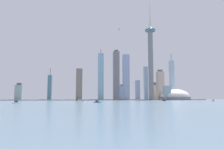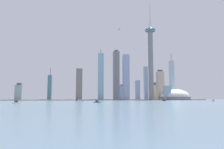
{
  "view_description": "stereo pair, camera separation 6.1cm",
  "coord_description": "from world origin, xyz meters",
  "px_view_note": "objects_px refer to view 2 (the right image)",
  "views": [
    {
      "loc": [
        -67.46,
        -295.29,
        10.39
      ],
      "look_at": [
        25.82,
        396.84,
        82.47
      ],
      "focal_mm": 34.85,
      "sensor_mm": 36.0,
      "label": 1
    },
    {
      "loc": [
        -67.4,
        -295.3,
        10.39
      ],
      "look_at": [
        25.82,
        396.84,
        82.47
      ],
      "focal_mm": 34.85,
      "sensor_mm": 36.0,
      "label": 2
    }
  ],
  "objects_px": {
    "skyscraper_8": "(123,93)",
    "skyscraper_2": "(146,83)",
    "stadium_dome": "(175,97)",
    "skyscraper_11": "(19,92)",
    "boat_3": "(83,101)",
    "skyscraper_0": "(138,90)",
    "skyscraper_6": "(79,84)",
    "boat_1": "(213,100)",
    "boat_5": "(164,100)",
    "skyscraper_12": "(172,80)",
    "boat_4": "(16,102)",
    "skyscraper_3": "(167,93)",
    "skyscraper_10": "(116,75)",
    "skyscraper_4": "(126,77)",
    "skyscraper_7": "(155,92)",
    "airplane": "(117,31)",
    "channel_buoy_0": "(54,102)",
    "skyscraper_9": "(50,88)",
    "boat_0": "(97,102)",
    "skyscraper_5": "(160,85)",
    "skyscraper_1": "(101,77)",
    "observation_tower": "(151,53)",
    "boat_2": "(77,101)",
    "channel_buoy_1": "(113,100)"
  },
  "relations": [
    {
      "from": "skyscraper_4",
      "to": "skyscraper_5",
      "type": "relative_size",
      "value": 1.44
    },
    {
      "from": "skyscraper_11",
      "to": "boat_4",
      "type": "bearing_deg",
      "value": -75.04
    },
    {
      "from": "skyscraper_3",
      "to": "boat_5",
      "type": "bearing_deg",
      "value": -114.29
    },
    {
      "from": "skyscraper_1",
      "to": "boat_2",
      "type": "distance_m",
      "value": 255.13
    },
    {
      "from": "boat_5",
      "to": "skyscraper_0",
      "type": "bearing_deg",
      "value": 157.88
    },
    {
      "from": "stadium_dome",
      "to": "skyscraper_11",
      "type": "height_order",
      "value": "skyscraper_11"
    },
    {
      "from": "stadium_dome",
      "to": "skyscraper_12",
      "type": "bearing_deg",
      "value": 76.64
    },
    {
      "from": "skyscraper_12",
      "to": "boat_0",
      "type": "xyz_separation_m",
      "value": [
        -302.9,
        -367.07,
        -71.69
      ]
    },
    {
      "from": "skyscraper_9",
      "to": "boat_5",
      "type": "xyz_separation_m",
      "value": [
        315.82,
        -196.61,
        -39.21
      ]
    },
    {
      "from": "skyscraper_6",
      "to": "skyscraper_12",
      "type": "xyz_separation_m",
      "value": [
        342.39,
        -30.15,
        16.41
      ]
    },
    {
      "from": "skyscraper_6",
      "to": "channel_buoy_0",
      "type": "xyz_separation_m",
      "value": [
        -41.06,
        -364.44,
        -55.74
      ]
    },
    {
      "from": "skyscraper_10",
      "to": "skyscraper_11",
      "type": "height_order",
      "value": "skyscraper_10"
    },
    {
      "from": "skyscraper_0",
      "to": "skyscraper_6",
      "type": "relative_size",
      "value": 0.62
    },
    {
      "from": "skyscraper_6",
      "to": "skyscraper_1",
      "type": "bearing_deg",
      "value": -45.12
    },
    {
      "from": "boat_5",
      "to": "skyscraper_4",
      "type": "bearing_deg",
      "value": 171.65
    },
    {
      "from": "skyscraper_12",
      "to": "stadium_dome",
      "type": "bearing_deg",
      "value": -103.36
    },
    {
      "from": "skyscraper_0",
      "to": "skyscraper_12",
      "type": "xyz_separation_m",
      "value": [
        131.15,
        -2.18,
        37.76
      ]
    },
    {
      "from": "boat_4",
      "to": "boat_3",
      "type": "bearing_deg",
      "value": -151.62
    },
    {
      "from": "boat_4",
      "to": "skyscraper_3",
      "type": "bearing_deg",
      "value": -170.12
    },
    {
      "from": "skyscraper_4",
      "to": "boat_1",
      "type": "xyz_separation_m",
      "value": [
        159.48,
        -258.32,
        -77.2
      ]
    },
    {
      "from": "skyscraper_0",
      "to": "boat_1",
      "type": "distance_m",
      "value": 311.49
    },
    {
      "from": "skyscraper_2",
      "to": "skyscraper_5",
      "type": "xyz_separation_m",
      "value": [
        37.58,
        -57.32,
        -11.61
      ]
    },
    {
      "from": "skyscraper_12",
      "to": "boat_0",
      "type": "relative_size",
      "value": 13.08
    },
    {
      "from": "stadium_dome",
      "to": "skyscraper_9",
      "type": "distance_m",
      "value": 426.57
    },
    {
      "from": "skyscraper_2",
      "to": "skyscraper_7",
      "type": "relative_size",
      "value": 1.93
    },
    {
      "from": "boat_1",
      "to": "skyscraper_6",
      "type": "bearing_deg",
      "value": -115.68
    },
    {
      "from": "skyscraper_3",
      "to": "boat_1",
      "type": "distance_m",
      "value": 222.7
    },
    {
      "from": "boat_1",
      "to": "boat_5",
      "type": "bearing_deg",
      "value": -100.51
    },
    {
      "from": "skyscraper_11",
      "to": "boat_3",
      "type": "height_order",
      "value": "skyscraper_11"
    },
    {
      "from": "observation_tower",
      "to": "skyscraper_9",
      "type": "bearing_deg",
      "value": 175.52
    },
    {
      "from": "skyscraper_10",
      "to": "boat_5",
      "type": "distance_m",
      "value": 280.21
    },
    {
      "from": "skyscraper_0",
      "to": "skyscraper_2",
      "type": "height_order",
      "value": "skyscraper_2"
    },
    {
      "from": "skyscraper_3",
      "to": "skyscraper_12",
      "type": "relative_size",
      "value": 0.28
    },
    {
      "from": "skyscraper_7",
      "to": "skyscraper_11",
      "type": "bearing_deg",
      "value": -172.71
    },
    {
      "from": "skyscraper_5",
      "to": "skyscraper_12",
      "type": "xyz_separation_m",
      "value": [
        48.2,
        8.16,
        20.58
      ]
    },
    {
      "from": "skyscraper_8",
      "to": "airplane",
      "type": "bearing_deg",
      "value": -109.6
    },
    {
      "from": "skyscraper_8",
      "to": "boat_3",
      "type": "relative_size",
      "value": 5.28
    },
    {
      "from": "skyscraper_1",
      "to": "skyscraper_9",
      "type": "bearing_deg",
      "value": 176.89
    },
    {
      "from": "skyscraper_2",
      "to": "boat_1",
      "type": "height_order",
      "value": "skyscraper_2"
    },
    {
      "from": "observation_tower",
      "to": "skyscraper_10",
      "type": "height_order",
      "value": "observation_tower"
    },
    {
      "from": "boat_1",
      "to": "skyscraper_5",
      "type": "bearing_deg",
      "value": -155.41
    },
    {
      "from": "skyscraper_6",
      "to": "skyscraper_10",
      "type": "distance_m",
      "value": 139.94
    },
    {
      "from": "skyscraper_7",
      "to": "skyscraper_2",
      "type": "bearing_deg",
      "value": 173.18
    },
    {
      "from": "skyscraper_11",
      "to": "airplane",
      "type": "distance_m",
      "value": 384.77
    },
    {
      "from": "skyscraper_8",
      "to": "skyscraper_2",
      "type": "bearing_deg",
      "value": -0.42
    },
    {
      "from": "skyscraper_10",
      "to": "channel_buoy_0",
      "type": "xyz_separation_m",
      "value": [
        -176.56,
        -355.58,
        -89.59
      ]
    },
    {
      "from": "channel_buoy_0",
      "to": "boat_5",
      "type": "bearing_deg",
      "value": 21.63
    },
    {
      "from": "channel_buoy_1",
      "to": "boat_1",
      "type": "bearing_deg",
      "value": -21.93
    },
    {
      "from": "skyscraper_7",
      "to": "boat_0",
      "type": "distance_m",
      "value": 483.15
    },
    {
      "from": "stadium_dome",
      "to": "skyscraper_2",
      "type": "relative_size",
      "value": 0.81
    }
  ]
}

